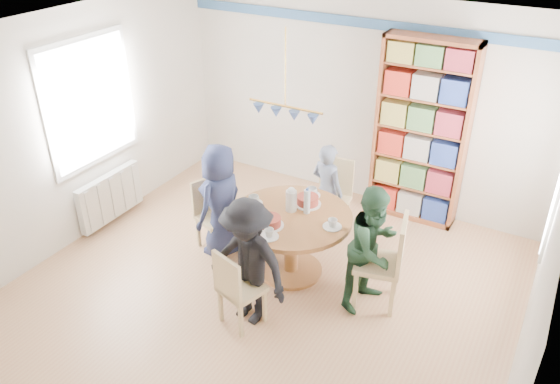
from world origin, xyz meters
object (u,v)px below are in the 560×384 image
Objects in this scene: chair_near at (236,287)px; person_left at (221,201)px; person_right at (374,248)px; dining_table at (291,230)px; person_near at (248,263)px; chair_right at (388,259)px; bookshelf at (421,134)px; radiator at (111,197)px; chair_far at (333,193)px; chair_left at (212,211)px; person_far at (327,191)px.

person_left is (-0.83, 0.96, 0.21)m from chair_near.
person_left is 1.83m from person_right.
chair_near is at bearing -93.19° from dining_table.
person_left is at bearing 144.03° from person_near.
person_left is 1.01× the size of person_near.
dining_table is 1.27× the size of chair_right.
bookshelf reaches higher than person_right.
dining_table reaches higher than radiator.
chair_near is 1.41m from person_right.
chair_right is 1.07× the size of chair_far.
chair_far is at bearing -131.29° from bookshelf.
chair_left is 2.15m from chair_right.
person_far is at bearing 96.32° from person_near.
chair_left is 0.71× the size of person_far.
person_right reaches higher than radiator.
dining_table is at bearing -113.08° from bookshelf.
chair_far is at bearing 87.88° from dining_table.
chair_near is at bearing 150.45° from person_right.
bookshelf reaches higher than radiator.
person_far is at bearing 89.83° from dining_table.
person_near reaches higher than chair_near.
person_left reaches higher than dining_table.
chair_near is 0.71× the size of person_far.
bookshelf is at bearing 31.78° from radiator.
chair_near is at bearing 102.37° from person_far.
chair_left is 0.64× the size of person_right.
chair_right is (1.08, 0.01, 0.01)m from dining_table.
person_far is at bearing 39.45° from chair_left.
chair_left is 1.39m from person_far.
chair_left reaches higher than dining_table.
dining_table is 1.08m from chair_right.
person_right is at bearing -85.32° from bookshelf.
chair_right is 0.75× the size of person_left.
chair_left is at bearing 105.13° from person_right.
radiator is at bearing -175.62° from dining_table.
bookshelf is (0.80, 2.70, 0.47)m from person_near.
person_right is at bearing -1.15° from chair_left.
person_left is 1.02× the size of person_right.
dining_table is 0.97× the size of person_right.
person_far is (0.00, 0.88, 0.05)m from dining_table.
person_right is (1.00, 0.97, 0.20)m from chair_near.
chair_left reaches higher than radiator.
chair_far is (-1.04, 0.98, -0.04)m from chair_right.
person_near is at bearing -14.87° from radiator.
person_near is at bearing 51.23° from person_left.
bookshelf is (0.75, 0.86, 0.62)m from chair_far.
person_far reaches higher than chair_left.
bookshelf is (-0.29, 1.84, 0.58)m from chair_right.
person_left is (-0.92, -1.04, 0.16)m from chair_far.
person_right is at bearing 94.36° from person_left.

